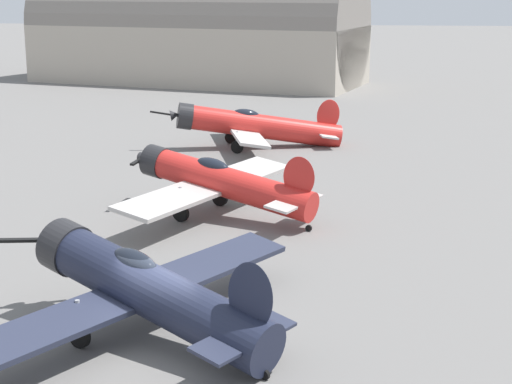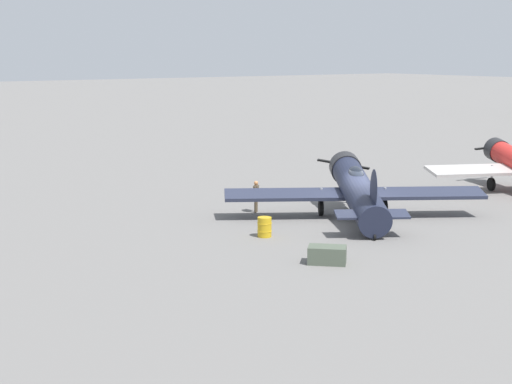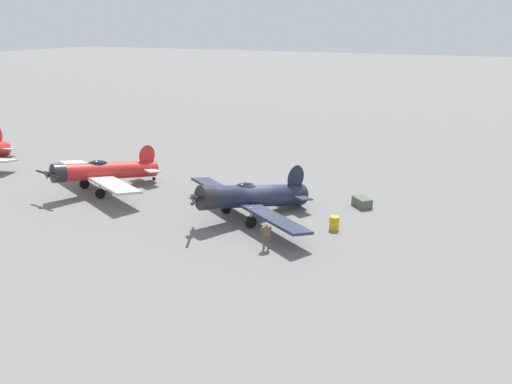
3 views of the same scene
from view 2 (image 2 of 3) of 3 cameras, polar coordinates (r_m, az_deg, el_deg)
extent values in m
plane|color=slate|center=(39.15, 7.60, -2.17)|extent=(400.00, 400.00, 0.00)
cylinder|color=#1E2338|center=(38.85, 7.65, -0.01)|extent=(8.04, 5.80, 2.85)
cylinder|color=#232326|center=(42.60, 6.67, 1.78)|extent=(1.87, 2.05, 1.82)
cone|color=#232326|center=(43.22, 6.53, 2.04)|extent=(0.93, 0.94, 0.78)
cube|color=black|center=(43.36, 6.49, 2.07)|extent=(2.93, 1.51, 0.39)
ellipsoid|color=black|center=(39.52, 7.45, 1.35)|extent=(1.92, 1.59, 0.94)
cube|color=#282D42|center=(39.87, 7.37, -0.14)|extent=(8.47, 12.31, 0.43)
ellipsoid|color=#1E2338|center=(35.34, 8.74, 0.15)|extent=(1.58, 1.04, 2.17)
cube|color=#282D42|center=(35.76, 8.63, -1.65)|extent=(2.73, 3.47, 0.27)
cylinder|color=#999BA0|center=(40.13, 4.87, -0.45)|extent=(0.14, 0.14, 1.07)
cylinder|color=black|center=(40.23, 4.86, -1.20)|extent=(0.79, 0.59, 0.80)
cylinder|color=#999BA0|center=(40.74, 9.56, -0.40)|extent=(0.14, 0.14, 1.07)
cylinder|color=black|center=(40.84, 9.54, -1.13)|extent=(0.79, 0.59, 0.80)
cylinder|color=black|center=(35.29, 8.82, -3.36)|extent=(0.29, 0.23, 0.28)
cylinder|color=#232326|center=(52.18, 17.50, 2.99)|extent=(1.61, 1.80, 1.59)
cone|color=#232326|center=(52.74, 17.19, 3.18)|extent=(0.83, 0.82, 0.69)
cube|color=black|center=(52.87, 17.11, 3.20)|extent=(0.62, 2.72, 0.22)
cylinder|color=#999BA0|center=(49.40, 17.14, 1.24)|extent=(0.14, 0.14, 1.19)
cylinder|color=black|center=(49.50, 17.10, 0.56)|extent=(0.81, 0.52, 0.80)
cylinder|color=brown|center=(40.76, -0.04, -0.97)|extent=(0.12, 0.12, 0.85)
cylinder|color=brown|center=(41.05, 0.04, -0.89)|extent=(0.12, 0.12, 0.85)
cube|color=brown|center=(40.77, 0.00, 0.08)|extent=(0.49, 0.50, 0.61)
sphere|color=#C8834E|center=(40.70, 0.00, 0.68)|extent=(0.22, 0.22, 0.22)
cylinder|color=brown|center=(40.49, -0.08, 0.03)|extent=(0.09, 0.09, 0.57)
cylinder|color=brown|center=(41.04, 0.08, 0.17)|extent=(0.09, 0.09, 0.57)
cube|color=#4C5647|center=(31.21, 5.32, -4.68)|extent=(1.72, 1.74, 0.71)
cylinder|color=gold|center=(35.49, 0.64, -2.62)|extent=(0.65, 0.65, 0.93)
torus|color=gold|center=(35.45, 0.64, -2.33)|extent=(0.69, 0.69, 0.04)
torus|color=gold|center=(35.53, 0.64, -2.91)|extent=(0.69, 0.69, 0.04)
camera|label=1|loc=(23.11, -26.66, 13.83)|focal=58.24mm
camera|label=3|loc=(60.06, -24.65, 13.99)|focal=35.63mm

